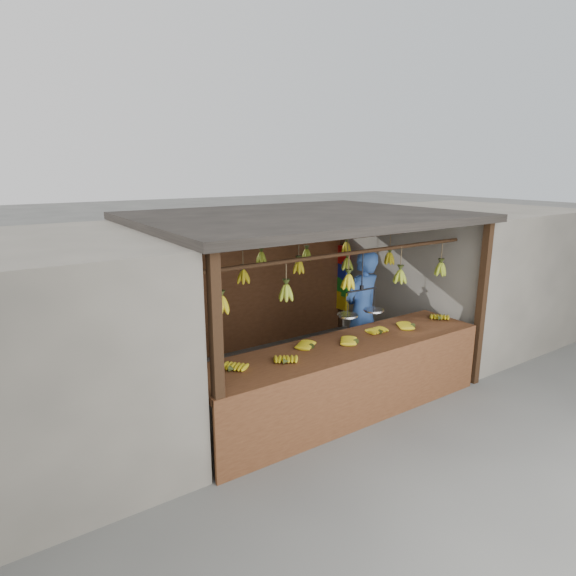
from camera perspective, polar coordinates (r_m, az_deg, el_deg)
ground at (r=7.15m, az=1.36°, el=-10.64°), size 80.00×80.00×0.00m
stall at (r=6.84m, az=-0.13°, el=5.51°), size 4.30×3.30×2.40m
neighbor_left at (r=5.61m, az=-30.44°, el=-7.15°), size 3.00×3.00×2.30m
neighbor_right at (r=9.25m, az=19.95°, el=1.77°), size 3.00×3.00×2.30m
counter at (r=5.92m, az=7.55°, el=-8.67°), size 3.92×0.89×0.96m
hanging_bananas at (r=6.64m, az=1.38°, el=2.21°), size 3.63×2.24×0.35m
balance_scale at (r=6.11m, az=8.63°, el=-2.50°), size 0.68×0.27×0.80m
vendor at (r=7.27m, az=8.76°, el=-2.69°), size 0.73×0.55×1.83m
bag_bundles at (r=8.98m, az=6.55°, el=1.14°), size 0.08×0.26×1.21m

